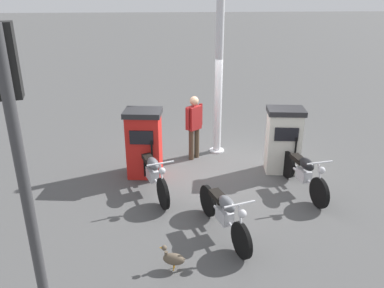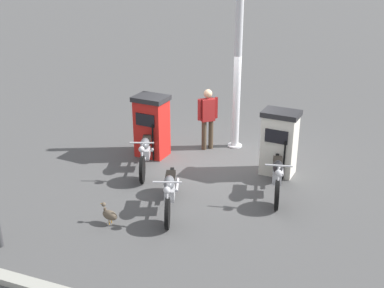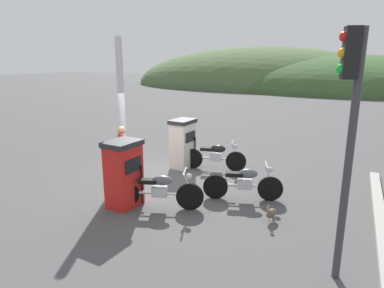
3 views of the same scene
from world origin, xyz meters
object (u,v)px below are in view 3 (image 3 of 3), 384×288
Objects in this scene: wandering_duck at (271,213)px; motorcycle_far_pump at (215,156)px; roadside_traffic_light at (349,116)px; canopy_support_pole at (122,111)px; fuel_pump_near at (124,173)px; fuel_pump_far at (183,143)px; motorcycle_near_pump at (159,190)px; motorcycle_extra at (244,182)px; attendant_person at (122,151)px.

motorcycle_far_pump is at bearing 129.15° from wandering_duck.
canopy_support_pole is (-6.01, 2.87, -0.70)m from roadside_traffic_light.
fuel_pump_far is at bearing 90.00° from fuel_pump_near.
roadside_traffic_light is 0.96× the size of canopy_support_pole.
fuel_pump_near reaches higher than motorcycle_near_pump.
fuel_pump_near is 3.64m from motorcycle_far_pump.
fuel_pump_far is at bearing 141.35° from wandering_duck.
motorcycle_extra is (1.48, -1.95, -0.00)m from motorcycle_far_pump.
motorcycle_far_pump is at bearing 73.02° from fuel_pump_near.
roadside_traffic_light is at bearing -49.01° from motorcycle_extra.
fuel_pump_near is at bearing -90.00° from fuel_pump_far.
fuel_pump_near is 0.84× the size of motorcycle_extra.
motorcycle_near_pump is 1.26× the size of attendant_person.
attendant_person is at bearing 158.43° from roadside_traffic_light.
roadside_traffic_light is (4.70, -0.98, 1.84)m from fuel_pump_near.
fuel_pump_far is 0.82× the size of motorcycle_extra.
attendant_person reaches higher than motorcycle_extra.
roadside_traffic_light reaches higher than motorcycle_near_pump.
motorcycle_near_pump is (0.83, 0.19, -0.36)m from fuel_pump_near.
canopy_support_pole is at bearing 122.87° from attendant_person.
motorcycle_near_pump is (0.83, -3.11, -0.34)m from fuel_pump_far.
attendant_person is 0.41× the size of canopy_support_pole.
fuel_pump_far is 1.12m from motorcycle_far_pump.
wandering_duck is (2.58, 0.38, -0.25)m from motorcycle_near_pump.
roadside_traffic_light is (3.64, -4.44, 2.21)m from motorcycle_far_pump.
canopy_support_pole reaches higher than motorcycle_far_pump.
motorcycle_far_pump is 1.05× the size of motorcycle_extra.
fuel_pump_near is 0.92m from motorcycle_near_pump.
fuel_pump_far is 2.26m from attendant_person.
motorcycle_extra is 3.97m from roadside_traffic_light.
motorcycle_extra is at bearing -35.19° from fuel_pump_far.
attendant_person is at bearing 125.84° from fuel_pump_near.
motorcycle_near_pump is at bearing -171.60° from wandering_duck.
fuel_pump_near reaches higher than fuel_pump_far.
roadside_traffic_light is (3.87, -1.17, 2.20)m from motorcycle_near_pump.
motorcycle_far_pump is (0.23, 3.27, -0.01)m from motorcycle_near_pump.
motorcycle_far_pump is at bearing 129.36° from roadside_traffic_light.
attendant_person reaches higher than wandering_duck.
motorcycle_far_pump is at bearing 48.90° from attendant_person.
fuel_pump_far is (0.00, 3.30, -0.02)m from fuel_pump_near.
wandering_duck is at bearing 9.56° from fuel_pump_near.
canopy_support_pole is (-1.31, 1.89, 1.14)m from fuel_pump_near.
fuel_pump_far is at bearing 46.98° from canopy_support_pole.
canopy_support_pole is (-4.72, 1.32, 1.75)m from wandering_duck.
attendant_person reaches higher than motorcycle_far_pump.
canopy_support_pole is (-3.85, 0.38, 1.51)m from motorcycle_extra.
motorcycle_far_pump is (1.06, 3.46, -0.37)m from fuel_pump_near.
wandering_duck is (2.35, -2.89, -0.25)m from motorcycle_far_pump.
canopy_support_pole reaches higher than motorcycle_extra.
canopy_support_pole reaches higher than wandering_duck.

